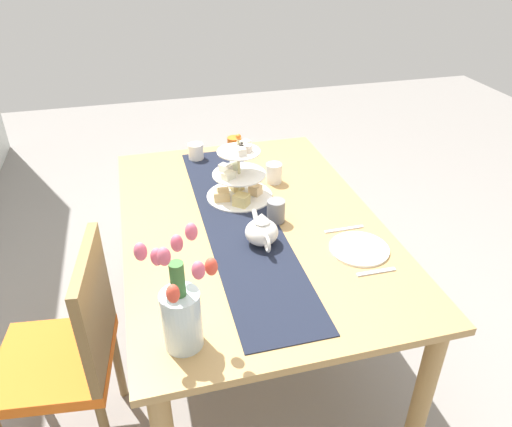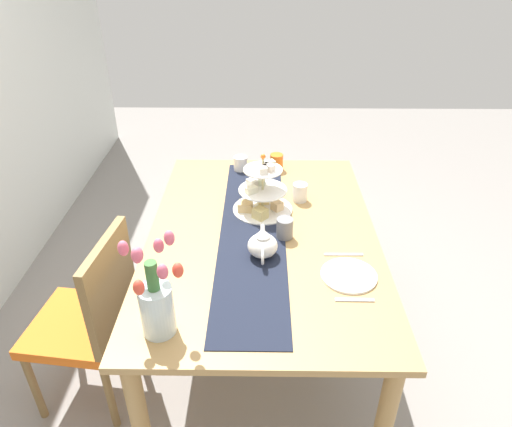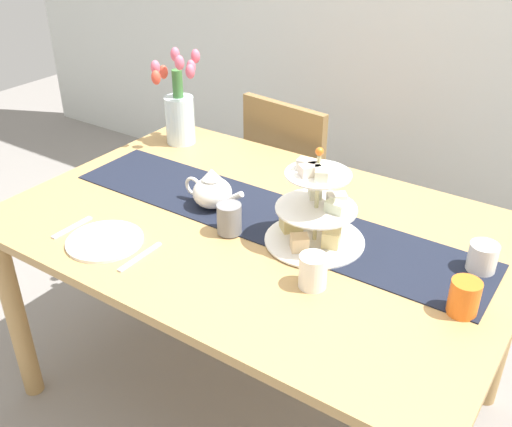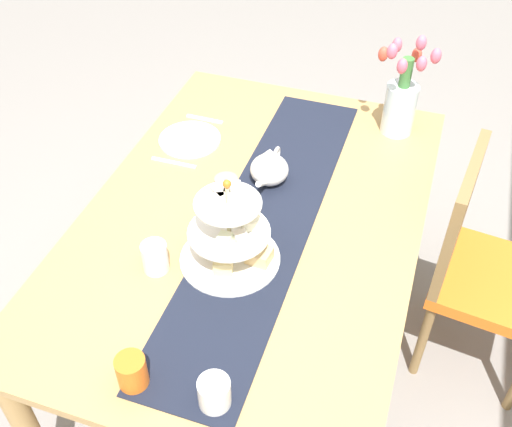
{
  "view_description": "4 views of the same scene",
  "coord_description": "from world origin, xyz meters",
  "px_view_note": "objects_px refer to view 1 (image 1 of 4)",
  "views": [
    {
      "loc": [
        -1.69,
        0.42,
        1.87
      ],
      "look_at": [
        -0.08,
        -0.0,
        0.84
      ],
      "focal_mm": 34.14,
      "sensor_mm": 36.0,
      "label": 1
    },
    {
      "loc": [
        -1.81,
        0.01,
        1.98
      ],
      "look_at": [
        0.01,
        0.03,
        0.86
      ],
      "focal_mm": 32.65,
      "sensor_mm": 36.0,
      "label": 2
    },
    {
      "loc": [
        0.89,
        -1.32,
        1.71
      ],
      "look_at": [
        0.02,
        -0.04,
        0.82
      ],
      "focal_mm": 41.05,
      "sensor_mm": 36.0,
      "label": 3
    },
    {
      "loc": [
        1.35,
        0.47,
        2.1
      ],
      "look_at": [
        0.07,
        0.04,
        0.84
      ],
      "focal_mm": 42.57,
      "sensor_mm": 36.0,
      "label": 4
    }
  ],
  "objects_px": {
    "dining_table": "(250,239)",
    "dinner_plate_left": "(359,249)",
    "fork_left": "(376,272)",
    "tiered_cake_stand": "(238,180)",
    "mug_grey": "(276,211)",
    "chair_left": "(71,348)",
    "cream_jug": "(196,152)",
    "teapot": "(262,231)",
    "knife_left": "(344,229)",
    "tulip_vase": "(181,308)",
    "mug_orange": "(234,146)",
    "mug_white_text": "(274,173)"
  },
  "relations": [
    {
      "from": "dining_table",
      "to": "teapot",
      "type": "height_order",
      "value": "teapot"
    },
    {
      "from": "dining_table",
      "to": "dinner_plate_left",
      "type": "xyz_separation_m",
      "value": [
        -0.32,
        -0.35,
        0.1
      ]
    },
    {
      "from": "dining_table",
      "to": "tiered_cake_stand",
      "type": "relative_size",
      "value": 5.24
    },
    {
      "from": "fork_left",
      "to": "mug_grey",
      "type": "height_order",
      "value": "mug_grey"
    },
    {
      "from": "dining_table",
      "to": "mug_orange",
      "type": "bearing_deg",
      "value": -6.87
    },
    {
      "from": "chair_left",
      "to": "knife_left",
      "type": "height_order",
      "value": "chair_left"
    },
    {
      "from": "teapot",
      "to": "mug_white_text",
      "type": "height_order",
      "value": "teapot"
    },
    {
      "from": "fork_left",
      "to": "dinner_plate_left",
      "type": "bearing_deg",
      "value": 0.0
    },
    {
      "from": "tiered_cake_stand",
      "to": "tulip_vase",
      "type": "relative_size",
      "value": 0.8
    },
    {
      "from": "tulip_vase",
      "to": "knife_left",
      "type": "distance_m",
      "value": 0.86
    },
    {
      "from": "knife_left",
      "to": "chair_left",
      "type": "bearing_deg",
      "value": 96.08
    },
    {
      "from": "chair_left",
      "to": "cream_jug",
      "type": "relative_size",
      "value": 10.71
    },
    {
      "from": "mug_orange",
      "to": "knife_left",
      "type": "bearing_deg",
      "value": -162.04
    },
    {
      "from": "cream_jug",
      "to": "mug_white_text",
      "type": "relative_size",
      "value": 0.89
    },
    {
      "from": "knife_left",
      "to": "mug_grey",
      "type": "xyz_separation_m",
      "value": [
        0.13,
        0.25,
        0.05
      ]
    },
    {
      "from": "mug_grey",
      "to": "mug_orange",
      "type": "distance_m",
      "value": 0.71
    },
    {
      "from": "teapot",
      "to": "cream_jug",
      "type": "height_order",
      "value": "teapot"
    },
    {
      "from": "teapot",
      "to": "tiered_cake_stand",
      "type": "bearing_deg",
      "value": 1.01
    },
    {
      "from": "tulip_vase",
      "to": "dinner_plate_left",
      "type": "distance_m",
      "value": 0.79
    },
    {
      "from": "fork_left",
      "to": "tiered_cake_stand",
      "type": "bearing_deg",
      "value": 28.61
    },
    {
      "from": "chair_left",
      "to": "mug_white_text",
      "type": "xyz_separation_m",
      "value": [
        0.59,
        -0.95,
        0.31
      ]
    },
    {
      "from": "mug_grey",
      "to": "tiered_cake_stand",
      "type": "bearing_deg",
      "value": 24.42
    },
    {
      "from": "knife_left",
      "to": "dining_table",
      "type": "bearing_deg",
      "value": 64.12
    },
    {
      "from": "cream_jug",
      "to": "fork_left",
      "type": "bearing_deg",
      "value": -156.63
    },
    {
      "from": "dining_table",
      "to": "tiered_cake_stand",
      "type": "height_order",
      "value": "tiered_cake_stand"
    },
    {
      "from": "dining_table",
      "to": "fork_left",
      "type": "distance_m",
      "value": 0.59
    },
    {
      "from": "chair_left",
      "to": "tulip_vase",
      "type": "distance_m",
      "value": 0.66
    },
    {
      "from": "teapot",
      "to": "knife_left",
      "type": "xyz_separation_m",
      "value": [
        0.01,
        -0.35,
        -0.06
      ]
    },
    {
      "from": "mug_orange",
      "to": "mug_white_text",
      "type": "bearing_deg",
      "value": -162.83
    },
    {
      "from": "cream_jug",
      "to": "knife_left",
      "type": "distance_m",
      "value": 0.96
    },
    {
      "from": "tiered_cake_stand",
      "to": "mug_grey",
      "type": "distance_m",
      "value": 0.26
    },
    {
      "from": "knife_left",
      "to": "tiered_cake_stand",
      "type": "bearing_deg",
      "value": 44.21
    },
    {
      "from": "dinner_plate_left",
      "to": "knife_left",
      "type": "relative_size",
      "value": 1.35
    },
    {
      "from": "dining_table",
      "to": "chair_left",
      "type": "height_order",
      "value": "chair_left"
    },
    {
      "from": "chair_left",
      "to": "mug_grey",
      "type": "relative_size",
      "value": 9.58
    },
    {
      "from": "chair_left",
      "to": "mug_orange",
      "type": "relative_size",
      "value": 9.58
    },
    {
      "from": "tulip_vase",
      "to": "cream_jug",
      "type": "distance_m",
      "value": 1.31
    },
    {
      "from": "cream_jug",
      "to": "mug_orange",
      "type": "relative_size",
      "value": 0.89
    },
    {
      "from": "teapot",
      "to": "mug_orange",
      "type": "bearing_deg",
      "value": -5.41
    },
    {
      "from": "mug_white_text",
      "to": "knife_left",
      "type": "bearing_deg",
      "value": -161.43
    },
    {
      "from": "tiered_cake_stand",
      "to": "cream_jug",
      "type": "distance_m",
      "value": 0.48
    },
    {
      "from": "dinner_plate_left",
      "to": "mug_white_text",
      "type": "distance_m",
      "value": 0.64
    },
    {
      "from": "chair_left",
      "to": "fork_left",
      "type": "relative_size",
      "value": 6.07
    },
    {
      "from": "knife_left",
      "to": "mug_orange",
      "type": "height_order",
      "value": "mug_orange"
    },
    {
      "from": "chair_left",
      "to": "tiered_cake_stand",
      "type": "bearing_deg",
      "value": -57.01
    },
    {
      "from": "tulip_vase",
      "to": "dinner_plate_left",
      "type": "xyz_separation_m",
      "value": [
        0.31,
        -0.72,
        -0.14
      ]
    },
    {
      "from": "tiered_cake_stand",
      "to": "teapot",
      "type": "relative_size",
      "value": 1.28
    },
    {
      "from": "fork_left",
      "to": "mug_orange",
      "type": "distance_m",
      "value": 1.16
    },
    {
      "from": "dining_table",
      "to": "tulip_vase",
      "type": "xyz_separation_m",
      "value": [
        -0.63,
        0.36,
        0.24
      ]
    },
    {
      "from": "tiered_cake_stand",
      "to": "cream_jug",
      "type": "relative_size",
      "value": 3.58
    }
  ]
}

